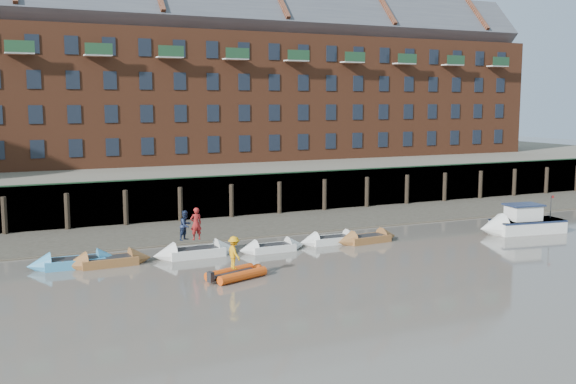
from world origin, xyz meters
TOP-DOWN VIEW (x-y plane):
  - ground at (0.00, 0.00)m, footprint 220.00×220.00m
  - foreshore at (0.00, 18.00)m, footprint 110.00×8.00m
  - mud_band at (0.00, 14.60)m, footprint 110.00×1.60m
  - river_wall at (-0.00, 22.38)m, footprint 110.00×1.23m
  - bank_terrace at (0.00, 36.00)m, footprint 110.00×28.00m
  - apartment_terrace at (-0.00, 36.99)m, footprint 80.60×15.56m
  - rowboat_1 at (-10.92, 10.83)m, footprint 4.89×1.50m
  - rowboat_2 at (-9.18, 10.40)m, footprint 4.72×1.53m
  - rowboat_3 at (-4.26, 10.49)m, footprint 5.01×1.52m
  - rowboat_4 at (0.29, 9.93)m, footprint 4.17×1.23m
  - rowboat_5 at (4.58, 10.44)m, footprint 4.38×1.30m
  - rowboat_6 at (6.80, 9.79)m, footprint 4.53×1.66m
  - rib_tender at (-3.69, 5.03)m, footprint 3.27×2.40m
  - motor_launch at (17.40, 8.15)m, footprint 6.32×2.81m
  - person_rower_a at (-4.19, 10.55)m, footprint 0.71×0.49m
  - person_rower_b at (-4.77, 10.67)m, footprint 1.06×1.03m
  - person_rib_crew at (-3.91, 4.97)m, footprint 0.69×1.11m

SIDE VIEW (x-z plane):
  - ground at x=0.00m, z-range 0.00..0.00m
  - foreshore at x=0.00m, z-range -0.25..0.25m
  - mud_band at x=0.00m, z-range -0.05..0.05m
  - rowboat_4 at x=0.29m, z-range -0.39..0.82m
  - rowboat_5 at x=4.58m, z-range -0.41..0.86m
  - rowboat_6 at x=6.80m, z-range -0.42..0.87m
  - rowboat_2 at x=-9.18m, z-range -0.44..0.92m
  - rib_tender at x=-3.69m, z-range -0.04..0.52m
  - rowboat_1 at x=-10.92m, z-range -0.46..0.95m
  - rowboat_3 at x=-4.26m, z-range -0.47..0.98m
  - motor_launch at x=17.40m, z-range -0.62..1.90m
  - person_rib_crew at x=-3.91m, z-range 0.52..2.17m
  - river_wall at x=0.00m, z-range -0.06..3.24m
  - bank_terrace at x=0.00m, z-range 0.00..3.20m
  - person_rower_b at x=-4.77m, z-range 0.97..2.70m
  - person_rower_a at x=-4.19m, z-range 0.97..2.84m
  - apartment_terrace at x=0.00m, z-range 2.34..23.31m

